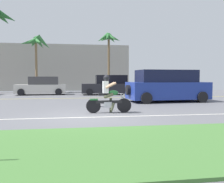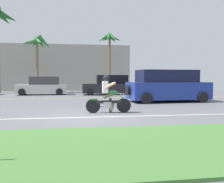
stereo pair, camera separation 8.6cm
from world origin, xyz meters
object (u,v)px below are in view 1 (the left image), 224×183
Objects in this scene: suv_nearby at (167,86)px; parked_car_2 at (109,86)px; motorcyclist at (108,97)px; parked_car_1 at (42,86)px; parked_car_3 at (174,85)px; palm_tree_1 at (109,41)px; palm_tree_2 at (36,44)px.

parked_car_2 is (-2.55, 6.73, -0.15)m from suv_nearby.
motorcyclist is 12.41m from parked_car_1.
parked_car_2 is at bearing -168.80° from parked_car_3.
palm_tree_1 is 7.14m from palm_tree_2.
parked_car_3 is (12.04, 0.53, 0.02)m from parked_car_1.
parked_car_2 is at bearing -98.30° from palm_tree_1.
parked_car_1 is 1.05× the size of parked_car_3.
suv_nearby is 11.82m from palm_tree_1.
parked_car_3 reaches higher than motorcyclist.
parked_car_3 is 13.81m from palm_tree_2.
palm_tree_1 is (-5.79, 2.89, 4.37)m from parked_car_3.
motorcyclist is at bearing -98.37° from palm_tree_1.
palm_tree_2 reaches higher than parked_car_3.
motorcyclist is 16.41m from palm_tree_2.
parked_car_2 reaches higher than parked_car_1.
parked_car_1 is at bearing 108.92° from motorcyclist.
motorcyclist is 11.12m from parked_car_2.
parked_car_3 is at bearing -12.52° from palm_tree_2.
palm_tree_2 is (-4.90, 15.13, 4.03)m from motorcyclist.
palm_tree_1 is (0.61, 4.15, 4.33)m from parked_car_2.
parked_car_1 is at bearing -75.56° from palm_tree_2.
suv_nearby is at bearing -42.35° from parked_car_1.
parked_car_1 is (-4.02, 11.74, 0.06)m from motorcyclist.
parked_car_2 is 8.66m from palm_tree_2.
suv_nearby is 14.65m from palm_tree_2.
parked_car_3 reaches higher than parked_car_1.
suv_nearby is 1.26× the size of parked_car_3.
parked_car_1 is at bearing 172.54° from parked_car_2.
suv_nearby is 1.11× the size of parked_car_2.
parked_car_2 is 0.75× the size of palm_tree_1.
motorcyclist is 5.98m from suv_nearby.
parked_car_3 is 0.71× the size of palm_tree_2.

